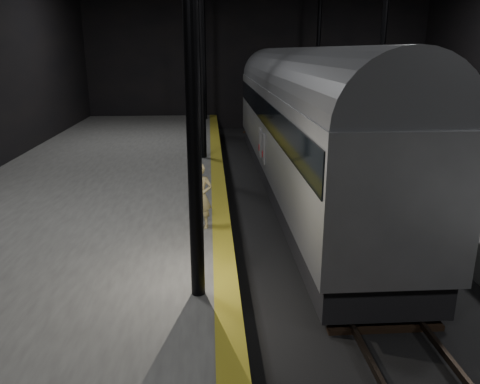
{
  "coord_description": "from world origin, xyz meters",
  "views": [
    {
      "loc": [
        -3.52,
        -12.14,
        5.52
      ],
      "look_at": [
        -2.77,
        -0.6,
        2.0
      ],
      "focal_mm": 35.0,
      "sensor_mm": 36.0,
      "label": 1
    }
  ],
  "objects": [
    {
      "name": "platform_left",
      "position": [
        -7.5,
        0.0,
        0.5
      ],
      "size": [
        9.0,
        43.8,
        1.0
      ],
      "primitive_type": "cube",
      "color": "#4B4B49",
      "rests_on": "ground"
    },
    {
      "name": "tactile_strip",
      "position": [
        -3.25,
        0.0,
        1.0
      ],
      "size": [
        0.5,
        43.8,
        0.01
      ],
      "primitive_type": "cube",
      "color": "#9A911C",
      "rests_on": "platform_left"
    },
    {
      "name": "woman",
      "position": [
        -3.8,
        -0.46,
        1.87
      ],
      "size": [
        0.71,
        0.56,
        1.74
      ],
      "primitive_type": "imported",
      "rotation": [
        0.0,
        0.0,
        -0.24
      ],
      "color": "tan",
      "rests_on": "platform_left"
    },
    {
      "name": "ground",
      "position": [
        0.0,
        0.0,
        0.0
      ],
      "size": [
        44.0,
        44.0,
        0.0
      ],
      "primitive_type": "plane",
      "color": "black",
      "rests_on": "ground"
    },
    {
      "name": "train",
      "position": [
        -0.0,
        5.95,
        3.06
      ],
      "size": [
        3.07,
        20.54,
        5.49
      ],
      "color": "#93969A",
      "rests_on": "ground"
    },
    {
      "name": "track",
      "position": [
        0.0,
        0.0,
        0.07
      ],
      "size": [
        2.4,
        43.0,
        0.24
      ],
      "color": "#3F3328",
      "rests_on": "ground"
    }
  ]
}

